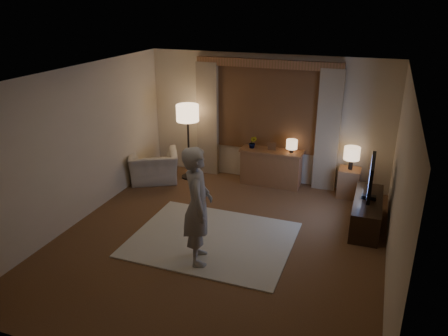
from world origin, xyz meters
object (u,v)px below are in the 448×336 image
at_px(tv_stand, 367,212).
at_px(person, 198,206).
at_px(sideboard, 271,168).
at_px(side_table, 349,183).
at_px(armchair, 154,167).

xyz_separation_m(tv_stand, person, (-2.23, -1.94, 0.64)).
distance_m(sideboard, side_table, 1.56).
distance_m(armchair, person, 3.23).
height_order(sideboard, person, person).
xyz_separation_m(sideboard, person, (-0.27, -3.11, 0.54)).
distance_m(side_table, person, 3.61).
bearing_deg(tv_stand, person, -138.99).
height_order(tv_stand, person, person).
bearing_deg(person, armchair, 16.09).
distance_m(sideboard, person, 3.16).
xyz_separation_m(sideboard, armchair, (-2.33, -0.68, -0.03)).
xyz_separation_m(side_table, person, (-1.83, -3.06, 0.61)).
distance_m(tv_stand, person, 3.02).
bearing_deg(armchair, person, 101.30).
height_order(sideboard, tv_stand, sideboard).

